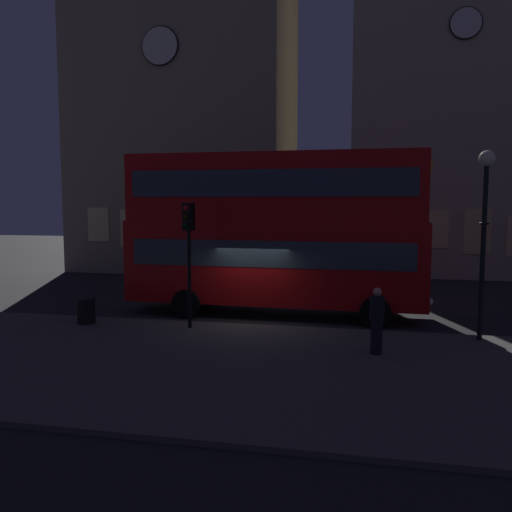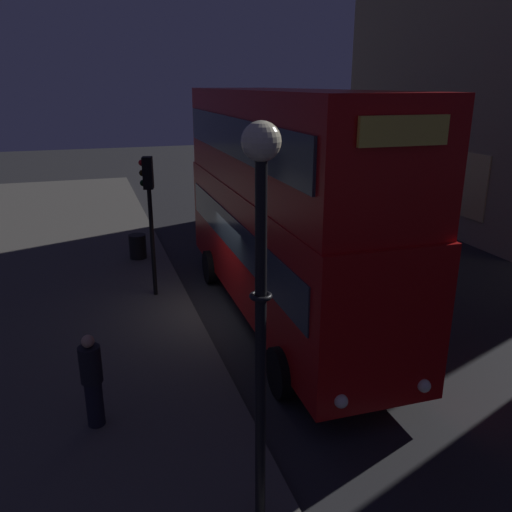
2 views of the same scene
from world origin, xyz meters
The scene contains 9 objects.
ground_plane centered at (0.00, 0.00, 0.00)m, with size 80.00×80.00×0.00m, color #232326.
sidewalk_slab centered at (0.00, -5.18, 0.06)m, with size 44.00×8.54×0.12m, color #4C4944.
building_with_clock centered at (-7.22, 14.39, 9.41)m, with size 12.41×8.36×18.82m.
building_plain_facade centered at (9.23, 15.81, 9.71)m, with size 12.95×8.18×19.43m.
double_decker_bus centered at (0.54, 1.20, 3.18)m, with size 10.67×2.91×5.73m.
traffic_light_near_kerb centered at (-1.63, -1.79, 2.93)m, with size 0.37×0.39×3.91m.
street_lamp centered at (7.00, -1.50, 3.85)m, with size 0.44×0.44×5.37m.
pedestrian centered at (4.09, -3.58, 1.01)m, with size 0.38×0.38×1.74m.
litter_bin centered at (-5.14, -1.89, 0.53)m, with size 0.58×0.58×0.82m, color black.
Camera 1 is at (3.91, -17.71, 4.08)m, focal length 38.00 mm.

